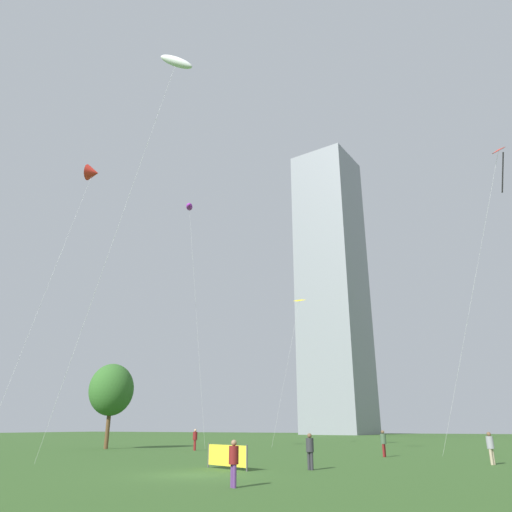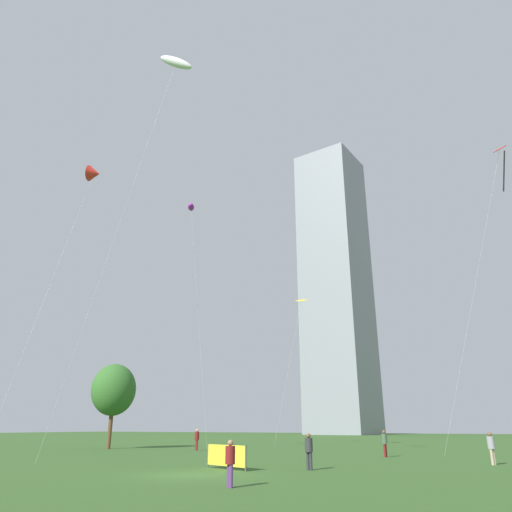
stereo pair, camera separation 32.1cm
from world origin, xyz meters
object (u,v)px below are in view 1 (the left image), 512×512
Objects in this scene: person_standing_1 at (234,460)px; kite_flying_2 at (299,301)px; person_standing_3 at (383,441)px; kite_flying_4 at (93,173)px; distant_highrise_0 at (332,285)px; kite_flying_3 at (176,62)px; person_standing_0 at (195,438)px; kite_flying_1 at (189,207)px; event_banner at (227,456)px; kite_flying_0 at (499,159)px; person_standing_4 at (490,446)px; person_standing_2 at (310,449)px; park_tree_0 at (111,390)px.

kite_flying_2 is at bearing 140.74° from person_standing_1.
person_standing_3 is 22.38m from kite_flying_2.
distant_highrise_0 is (-8.73, 102.78, 16.85)m from kite_flying_4.
kite_flying_4 is (-21.65, 11.88, 23.15)m from person_standing_1.
person_standing_0 is at bearing 115.15° from kite_flying_3.
kite_flying_1 is 8.60× the size of event_banner.
person_standing_3 is at bearing 121.44° from person_standing_1.
person_standing_0 reaches higher than event_banner.
kite_flying_3 reaches higher than kite_flying_0.
person_standing_3 is 15.00m from event_banner.
person_standing_4 is 0.06× the size of kite_flying_3.
kite_flying_0 is at bearing 40.79° from event_banner.
kite_flying_3 is at bearing 26.33° from person_standing_2.
person_standing_3 is 0.06× the size of kite_flying_3.
distant_highrise_0 is at bearing 101.27° from kite_flying_3.
kite_flying_3 is 3.50× the size of park_tree_0.
person_standing_1 is at bearing -58.87° from event_banner.
distant_highrise_0 is at bearing 27.13° from person_standing_3.
person_standing_0 is at bearing -73.53° from distant_highrise_0.
kite_flying_1 is at bearing -24.42° from person_standing_2.
kite_flying_0 reaches higher than person_standing_4.
person_standing_0 is 19.16m from kite_flying_2.
kite_flying_4 is 0.30× the size of distant_highrise_0.
kite_flying_4 reaches higher than person_standing_3.
kite_flying_2 reaches higher than event_banner.
person_standing_3 is 33.50m from kite_flying_4.
event_banner is (-5.03, -14.13, -0.39)m from person_standing_3.
kite_flying_2 is at bearing 102.58° from event_banner.
person_standing_1 is 0.89× the size of person_standing_3.
person_standing_4 is at bearing -120.75° from person_standing_2.
kite_flying_2 is 22.27m from park_tree_0.
kite_flying_3 is (1.26, -27.25, 11.79)m from kite_flying_2.
park_tree_0 is at bearing 96.24° from person_standing_3.
person_standing_2 is 29.84m from park_tree_0.
kite_flying_0 is 29.17m from event_banner.
kite_flying_0 is (11.58, 20.23, 20.32)m from person_standing_1.
person_standing_3 is 31.59m from kite_flying_3.
person_standing_2 is 0.02× the size of distant_highrise_0.
kite_flying_1 is at bearing 17.93° from park_tree_0.
person_standing_3 is 8.62m from person_standing_4.
person_standing_4 is at bearing 37.44° from event_banner.
event_banner is at bearing -34.70° from park_tree_0.
kite_flying_2 is (9.21, 9.53, -9.72)m from kite_flying_1.
person_standing_2 is at bearing -175.91° from person_standing_3.
kite_flying_2 is 0.20× the size of distant_highrise_0.
kite_flying_2 is at bearing 36.22° from park_tree_0.
person_standing_1 is at bearing -14.34° from person_standing_0.
kite_flying_1 reaches higher than kite_flying_2.
kite_flying_2 reaches higher than person_standing_1.
person_standing_1 is 7.86m from event_banner.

